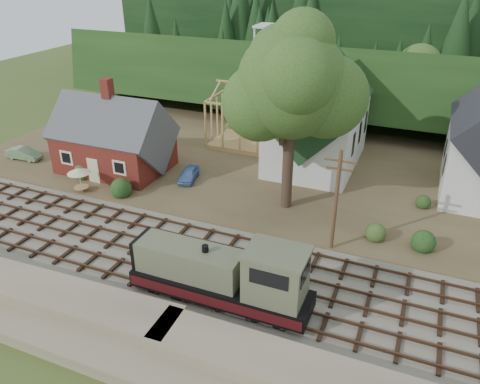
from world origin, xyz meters
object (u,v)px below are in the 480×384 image
at_px(locomotive, 226,277).
at_px(car_green, 24,153).
at_px(patio_set, 79,172).
at_px(car_blue, 189,174).

relative_size(locomotive, car_green, 2.94).
height_order(locomotive, car_green, locomotive).
bearing_deg(patio_set, locomotive, -25.07).
height_order(locomotive, patio_set, locomotive).
xyz_separation_m(car_blue, car_green, (-18.25, -2.18, 0.03)).
xyz_separation_m(locomotive, patio_set, (-18.17, 8.50, 0.20)).
bearing_deg(patio_set, car_blue, 36.75).
xyz_separation_m(car_green, patio_set, (10.40, -3.68, 1.30)).
xyz_separation_m(car_blue, patio_set, (-7.85, -5.86, 1.33)).
relative_size(car_blue, car_green, 0.92).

